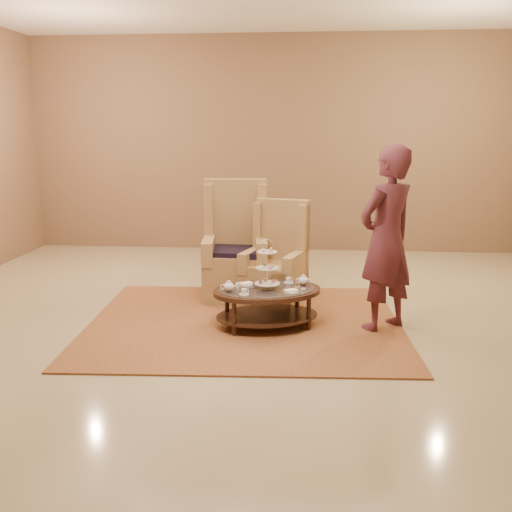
# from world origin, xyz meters

# --- Properties ---
(ground) EXTENTS (8.00, 8.00, 0.00)m
(ground) POSITION_xyz_m (0.00, 0.00, 0.00)
(ground) COLOR tan
(ground) RESTS_ON ground
(ceiling) EXTENTS (8.00, 8.00, 0.02)m
(ceiling) POSITION_xyz_m (0.00, 0.00, 0.00)
(ceiling) COLOR white
(ceiling) RESTS_ON ground
(wall_back) EXTENTS (8.00, 0.04, 3.50)m
(wall_back) POSITION_xyz_m (0.00, 4.00, 1.75)
(wall_back) COLOR #7F5F45
(wall_back) RESTS_ON ground
(rug) EXTENTS (3.36, 2.85, 0.02)m
(rug) POSITION_xyz_m (-0.06, 0.15, 0.01)
(rug) COLOR #A06B38
(rug) RESTS_ON ground
(tea_table) EXTENTS (1.29, 1.06, 0.93)m
(tea_table) POSITION_xyz_m (0.18, 0.05, 0.34)
(tea_table) COLOR black
(tea_table) RESTS_ON ground
(armchair_left) EXTENTS (0.83, 0.85, 1.41)m
(armchair_left) POSITION_xyz_m (-0.28, 1.20, 0.48)
(armchair_left) COLOR #A8824F
(armchair_left) RESTS_ON ground
(armchair_right) EXTENTS (0.82, 0.83, 1.20)m
(armchair_right) POSITION_xyz_m (0.24, 0.98, 0.40)
(armchair_right) COLOR #A8824F
(armchair_right) RESTS_ON ground
(person) EXTENTS (0.81, 0.78, 1.86)m
(person) POSITION_xyz_m (1.36, 0.10, 0.93)
(person) COLOR #53232D
(person) RESTS_ON ground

